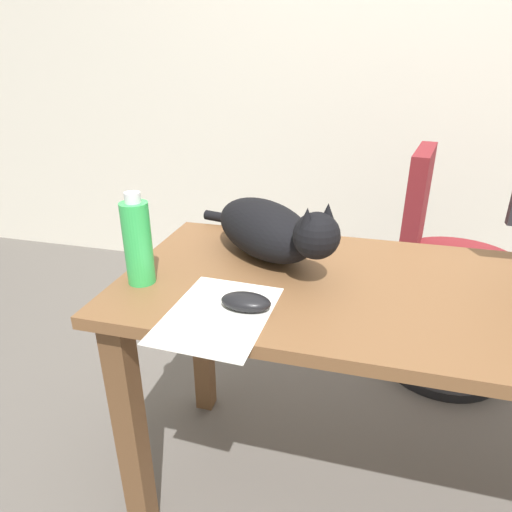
% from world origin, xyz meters
% --- Properties ---
extents(ground_plane, '(8.00, 8.00, 0.00)m').
position_xyz_m(ground_plane, '(0.00, 0.00, 0.00)').
color(ground_plane, '#59544F').
extents(back_wall, '(6.00, 0.04, 2.60)m').
position_xyz_m(back_wall, '(0.00, 1.51, 1.30)').
color(back_wall, beige).
rests_on(back_wall, ground_plane).
extents(desk, '(1.55, 0.61, 0.71)m').
position_xyz_m(desk, '(0.00, 0.00, 0.61)').
color(desk, brown).
rests_on(desk, ground_plane).
extents(office_chair, '(0.49, 0.48, 0.91)m').
position_xyz_m(office_chair, '(0.12, 0.74, 0.39)').
color(office_chair, black).
rests_on(office_chair, ground_plane).
extents(cat, '(0.47, 0.44, 0.20)m').
position_xyz_m(cat, '(-0.44, 0.10, 0.79)').
color(cat, black).
rests_on(cat, desk).
extents(computer_mouse, '(0.11, 0.06, 0.04)m').
position_xyz_m(computer_mouse, '(-0.43, -0.18, 0.73)').
color(computer_mouse, black).
rests_on(computer_mouse, desk).
extents(paper_sheet, '(0.22, 0.31, 0.00)m').
position_xyz_m(paper_sheet, '(-0.48, -0.22, 0.71)').
color(paper_sheet, white).
rests_on(paper_sheet, desk).
extents(spray_bottle, '(0.07, 0.07, 0.22)m').
position_xyz_m(spray_bottle, '(-0.71, -0.12, 0.82)').
color(spray_bottle, green).
rests_on(spray_bottle, desk).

